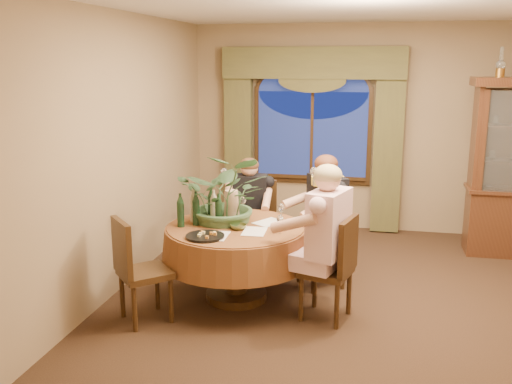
% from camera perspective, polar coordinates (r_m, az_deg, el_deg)
% --- Properties ---
extents(floor, '(5.00, 5.00, 0.00)m').
position_cam_1_polar(floor, '(5.87, 8.41, -10.36)').
color(floor, black).
rests_on(floor, ground).
extents(wall_back, '(4.50, 0.00, 4.50)m').
position_cam_1_polar(wall_back, '(7.94, 10.02, 6.23)').
color(wall_back, '#867052').
rests_on(wall_back, ground).
extents(ceiling, '(5.00, 5.00, 0.00)m').
position_cam_1_polar(ceiling, '(5.41, 9.44, 18.00)').
color(ceiling, white).
rests_on(ceiling, wall_back).
extents(window, '(1.62, 0.10, 1.32)m').
position_cam_1_polar(window, '(7.93, 5.61, 5.63)').
color(window, navy).
rests_on(window, wall_back).
extents(arched_transom, '(1.60, 0.06, 0.44)m').
position_cam_1_polar(arched_transom, '(7.87, 5.74, 11.27)').
color(arched_transom, navy).
rests_on(arched_transom, wall_back).
extents(drapery_left, '(0.38, 0.14, 2.32)m').
position_cam_1_polar(drapery_left, '(8.08, -1.75, 4.97)').
color(drapery_left, '#454525').
rests_on(drapery_left, floor).
extents(drapery_right, '(0.38, 0.14, 2.32)m').
position_cam_1_polar(drapery_right, '(7.85, 13.06, 4.39)').
color(drapery_right, '#454525').
rests_on(drapery_right, floor).
extents(swag_valance, '(2.45, 0.16, 0.42)m').
position_cam_1_polar(swag_valance, '(7.78, 5.71, 12.73)').
color(swag_valance, '#454525').
rests_on(swag_valance, wall_back).
extents(dining_table, '(1.90, 1.90, 0.75)m').
position_cam_1_polar(dining_table, '(5.64, -2.00, -7.09)').
color(dining_table, maroon).
rests_on(dining_table, floor).
extents(oil_lamp_left, '(0.11, 0.11, 0.34)m').
position_cam_1_polar(oil_lamp_left, '(7.25, 23.30, 11.84)').
color(oil_lamp_left, '#A5722D').
rests_on(oil_lamp_left, china_cabinet).
extents(chair_right, '(0.51, 0.51, 0.96)m').
position_cam_1_polar(chair_right, '(5.24, 7.02, -7.57)').
color(chair_right, black).
rests_on(chair_right, floor).
extents(chair_back_right, '(0.58, 0.58, 0.96)m').
position_cam_1_polar(chair_back_right, '(5.97, 6.55, -4.97)').
color(chair_back_right, black).
rests_on(chair_back_right, floor).
extents(chair_back, '(0.43, 0.43, 0.96)m').
position_cam_1_polar(chair_back, '(6.52, -0.05, -3.32)').
color(chair_back, black).
rests_on(chair_back, floor).
extents(chair_front_left, '(0.59, 0.59, 0.96)m').
position_cam_1_polar(chair_front_left, '(5.25, -11.04, -7.67)').
color(chair_front_left, black).
rests_on(chair_front_left, floor).
extents(person_pink, '(0.61, 0.64, 1.45)m').
position_cam_1_polar(person_pink, '(5.10, 7.22, -5.24)').
color(person_pink, beige).
rests_on(person_pink, floor).
extents(person_back, '(0.49, 0.45, 1.26)m').
position_cam_1_polar(person_back, '(6.49, -0.64, -2.01)').
color(person_back, black).
rests_on(person_back, floor).
extents(person_scarf, '(0.66, 0.67, 1.39)m').
position_cam_1_polar(person_scarf, '(5.94, 7.04, -2.87)').
color(person_scarf, black).
rests_on(person_scarf, floor).
extents(stoneware_vase, '(0.17, 0.17, 0.31)m').
position_cam_1_polar(stoneware_vase, '(5.66, -2.46, -1.38)').
color(stoneware_vase, '#A18369').
rests_on(stoneware_vase, dining_table).
extents(centerpiece_plant, '(0.91, 1.01, 0.79)m').
position_cam_1_polar(centerpiece_plant, '(5.57, -2.95, 2.96)').
color(centerpiece_plant, '#395D38').
rests_on(centerpiece_plant, dining_table).
extents(olive_bowl, '(0.16, 0.16, 0.05)m').
position_cam_1_polar(olive_bowl, '(5.42, -1.76, -3.50)').
color(olive_bowl, '#4E5527').
rests_on(olive_bowl, dining_table).
extents(cheese_platter, '(0.35, 0.35, 0.02)m').
position_cam_1_polar(cheese_platter, '(5.19, -5.12, -4.44)').
color(cheese_platter, black).
rests_on(cheese_platter, dining_table).
extents(wine_bottle_0, '(0.07, 0.07, 0.33)m').
position_cam_1_polar(wine_bottle_0, '(5.47, -3.75, -1.84)').
color(wine_bottle_0, black).
rests_on(wine_bottle_0, dining_table).
extents(wine_bottle_1, '(0.07, 0.07, 0.33)m').
position_cam_1_polar(wine_bottle_1, '(5.51, -7.56, -1.80)').
color(wine_bottle_1, black).
rests_on(wine_bottle_1, dining_table).
extents(wine_bottle_2, '(0.07, 0.07, 0.33)m').
position_cam_1_polar(wine_bottle_2, '(5.67, -6.27, -1.35)').
color(wine_bottle_2, tan).
rests_on(wine_bottle_2, dining_table).
extents(wine_bottle_3, '(0.07, 0.07, 0.33)m').
position_cam_1_polar(wine_bottle_3, '(5.62, -4.25, -1.45)').
color(wine_bottle_3, tan).
rests_on(wine_bottle_3, dining_table).
extents(wine_bottle_4, '(0.07, 0.07, 0.33)m').
position_cam_1_polar(wine_bottle_4, '(5.74, -4.49, -1.13)').
color(wine_bottle_4, black).
rests_on(wine_bottle_4, dining_table).
extents(wine_bottle_5, '(0.07, 0.07, 0.33)m').
position_cam_1_polar(wine_bottle_5, '(5.55, -6.02, -1.66)').
color(wine_bottle_5, black).
rests_on(wine_bottle_5, dining_table).
extents(tasting_paper_0, '(0.22, 0.31, 0.00)m').
position_cam_1_polar(tasting_paper_0, '(5.34, -0.16, -3.96)').
color(tasting_paper_0, white).
rests_on(tasting_paper_0, dining_table).
extents(tasting_paper_1, '(0.34, 0.37, 0.00)m').
position_cam_1_polar(tasting_paper_1, '(5.64, 1.31, -3.04)').
color(tasting_paper_1, white).
rests_on(tasting_paper_1, dining_table).
extents(tasting_paper_2, '(0.22, 0.31, 0.00)m').
position_cam_1_polar(tasting_paper_2, '(5.23, -4.01, -4.38)').
color(tasting_paper_2, white).
rests_on(tasting_paper_2, dining_table).
extents(wine_glass_person_pink, '(0.07, 0.07, 0.18)m').
position_cam_1_polar(wine_glass_person_pink, '(5.27, 2.41, -3.25)').
color(wine_glass_person_pink, silver).
rests_on(wine_glass_person_pink, dining_table).
extents(wine_glass_person_back, '(0.07, 0.07, 0.18)m').
position_cam_1_polar(wine_glass_person_back, '(5.96, -1.30, -1.30)').
color(wine_glass_person_back, silver).
rests_on(wine_glass_person_back, dining_table).
extents(wine_glass_person_scarf, '(0.07, 0.07, 0.18)m').
position_cam_1_polar(wine_glass_person_scarf, '(5.68, 2.54, -2.04)').
color(wine_glass_person_scarf, silver).
rests_on(wine_glass_person_scarf, dining_table).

